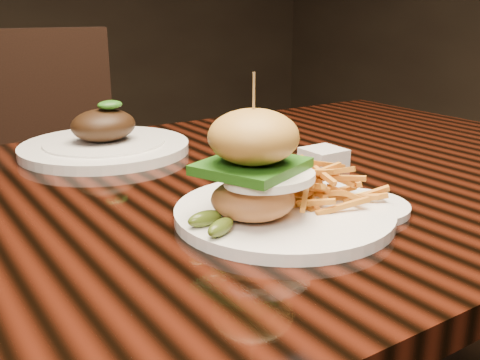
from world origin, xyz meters
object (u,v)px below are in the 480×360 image
chair_far (47,177)px  dining_table (198,234)px  burger_plate (278,185)px  far_dish (105,143)px

chair_far → dining_table: bearing=-83.8°
burger_plate → far_dish: bearing=87.0°
dining_table → far_dish: far_dish is taller
dining_table → burger_plate: (0.02, -0.18, 0.12)m
burger_plate → far_dish: (-0.06, 0.46, -0.03)m
burger_plate → far_dish: 0.46m
dining_table → chair_far: size_ratio=1.68×
far_dish → burger_plate: bearing=-82.8°
burger_plate → far_dish: burger_plate is taller
dining_table → far_dish: bearing=98.2°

